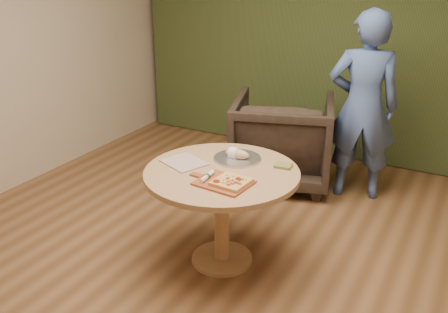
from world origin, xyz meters
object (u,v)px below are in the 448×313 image
object	(u,v)px
pedestal_table	(222,188)
serving_tray	(237,158)
armchair	(282,136)
bread_roll	(236,154)
person_standing	(363,107)
flatbread_pizza	(231,182)
cutlery_roll	(207,176)
pizza_paddle	(222,182)

from	to	relation	value
pedestal_table	serving_tray	distance (m)	0.28
serving_tray	armchair	bearing A→B (deg)	97.04
bread_roll	person_standing	size ratio (longest dim) A/B	0.11
flatbread_pizza	bread_roll	distance (m)	0.46
bread_roll	pedestal_table	bearing A→B (deg)	-88.18
bread_roll	person_standing	distance (m)	1.50
serving_tray	person_standing	world-z (taller)	person_standing
armchair	person_standing	distance (m)	0.84
cutlery_roll	serving_tray	bearing A→B (deg)	85.51
armchair	person_standing	size ratio (longest dim) A/B	0.56
pedestal_table	person_standing	distance (m)	1.74
serving_tray	person_standing	size ratio (longest dim) A/B	0.20
armchair	bread_roll	bearing A→B (deg)	79.02
pizza_paddle	cutlery_roll	bearing A→B (deg)	-172.53
pizza_paddle	person_standing	bearing A→B (deg)	80.51
pedestal_table	serving_tray	world-z (taller)	serving_tray
serving_tray	armchair	size ratio (longest dim) A/B	0.36
armchair	person_standing	bearing A→B (deg)	167.11
pizza_paddle	serving_tray	world-z (taller)	serving_tray
armchair	pizza_paddle	bearing A→B (deg)	81.10
flatbread_pizza	serving_tray	distance (m)	0.46
bread_roll	flatbread_pizza	bearing A→B (deg)	-67.02
pedestal_table	person_standing	xyz separation A→B (m)	(0.58, 1.61, 0.27)
pizza_paddle	flatbread_pizza	size ratio (longest dim) A/B	1.91
cutlery_roll	serving_tray	xyz separation A→B (m)	(0.01, 0.43, -0.02)
flatbread_pizza	cutlery_roll	distance (m)	0.18
cutlery_roll	serving_tray	distance (m)	0.43
pedestal_table	cutlery_roll	distance (m)	0.25
pizza_paddle	flatbread_pizza	distance (m)	0.07
cutlery_roll	pedestal_table	bearing A→B (deg)	84.33
pedestal_table	serving_tray	bearing A→B (deg)	89.70
pizza_paddle	serving_tray	distance (m)	0.44
pedestal_table	armchair	size ratio (longest dim) A/B	1.13
pizza_paddle	cutlery_roll	distance (m)	0.12
flatbread_pizza	person_standing	world-z (taller)	person_standing
flatbread_pizza	serving_tray	bearing A→B (deg)	111.96
flatbread_pizza	cutlery_roll	size ratio (longest dim) A/B	1.20
armchair	pedestal_table	bearing A→B (deg)	78.27
flatbread_pizza	bread_roll	xyz separation A→B (m)	(-0.18, 0.43, 0.02)
flatbread_pizza	bread_roll	bearing A→B (deg)	112.98
flatbread_pizza	cutlery_roll	bearing A→B (deg)	-178.75
pizza_paddle	person_standing	distance (m)	1.86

